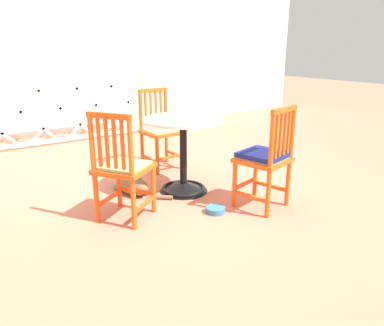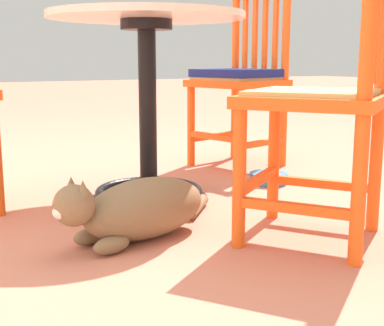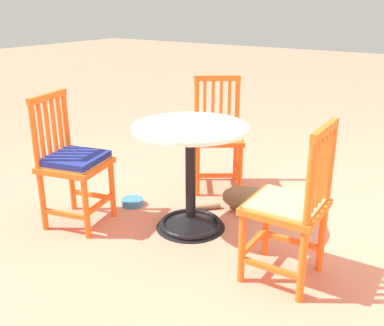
# 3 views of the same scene
# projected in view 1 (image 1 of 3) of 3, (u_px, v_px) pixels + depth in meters

# --- Properties ---
(ground_plane) EXTENTS (24.00, 24.00, 0.00)m
(ground_plane) POSITION_uv_depth(u_px,v_px,m) (182.00, 198.00, 3.52)
(ground_plane) COLOR #C6755B
(building_wall_backdrop) EXTENTS (10.00, 0.20, 2.80)m
(building_wall_backdrop) POSITION_uv_depth(u_px,v_px,m) (62.00, 44.00, 5.78)
(building_wall_backdrop) COLOR silver
(building_wall_backdrop) RESTS_ON ground_plane
(lattice_fence_panel) EXTENTS (3.07, 0.06, 1.04)m
(lattice_fence_panel) POSITION_uv_depth(u_px,v_px,m) (60.00, 108.00, 5.32)
(lattice_fence_panel) COLOR silver
(lattice_fence_panel) RESTS_ON ground_plane
(cafe_table) EXTENTS (0.76, 0.76, 0.73)m
(cafe_table) POSITION_uv_depth(u_px,v_px,m) (183.00, 164.00, 3.60)
(cafe_table) COLOR black
(cafe_table) RESTS_ON ground_plane
(orange_chair_tucked_in) EXTENTS (0.41, 0.41, 0.91)m
(orange_chair_tucked_in) POSITION_uv_depth(u_px,v_px,m) (160.00, 131.00, 4.27)
(orange_chair_tucked_in) COLOR #EA5619
(orange_chair_tucked_in) RESTS_ON ground_plane
(orange_chair_by_planter) EXTENTS (0.56, 0.56, 0.91)m
(orange_chair_by_planter) POSITION_uv_depth(u_px,v_px,m) (122.00, 169.00, 2.97)
(orange_chair_by_planter) COLOR #EA5619
(orange_chair_by_planter) RESTS_ON ground_plane
(orange_chair_facing_out) EXTENTS (0.48, 0.48, 0.91)m
(orange_chair_facing_out) POSITION_uv_depth(u_px,v_px,m) (265.00, 159.00, 3.20)
(orange_chair_facing_out) COLOR #EA5619
(orange_chair_facing_out) RESTS_ON ground_plane
(tabby_cat) EXTENTS (0.40, 0.68, 0.23)m
(tabby_cat) POSITION_uv_depth(u_px,v_px,m) (130.00, 183.00, 3.61)
(tabby_cat) COLOR brown
(tabby_cat) RESTS_ON ground_plane
(pet_water_bowl) EXTENTS (0.17, 0.17, 0.05)m
(pet_water_bowl) POSITION_uv_depth(u_px,v_px,m) (215.00, 210.00, 3.20)
(pet_water_bowl) COLOR teal
(pet_water_bowl) RESTS_ON ground_plane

